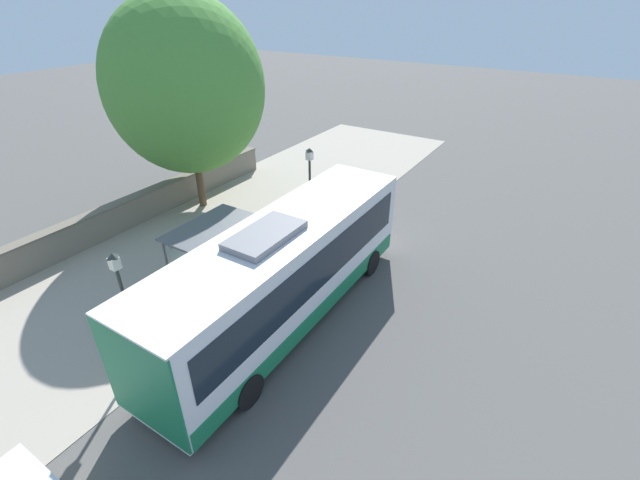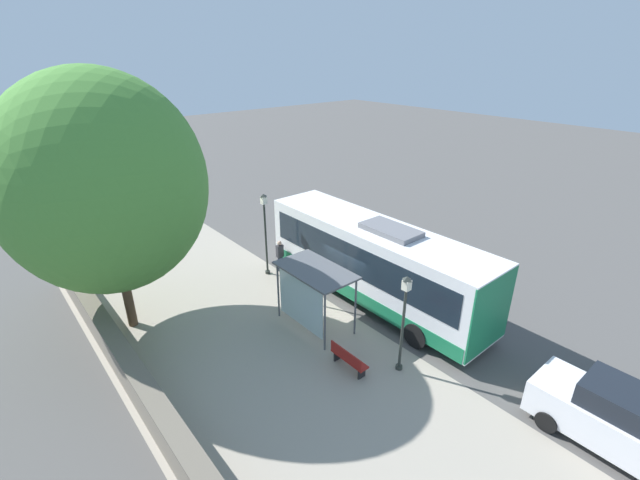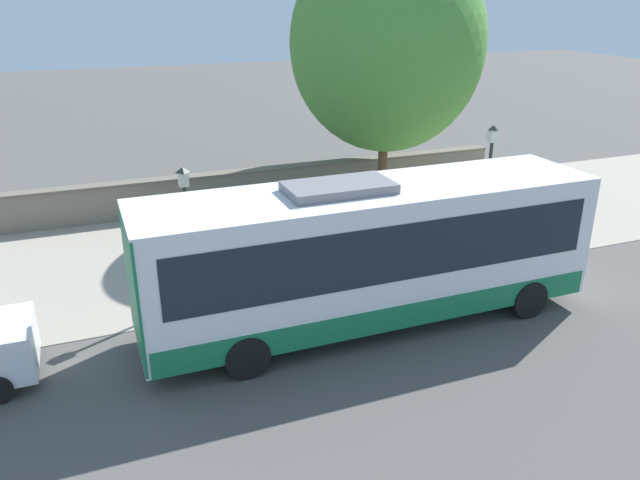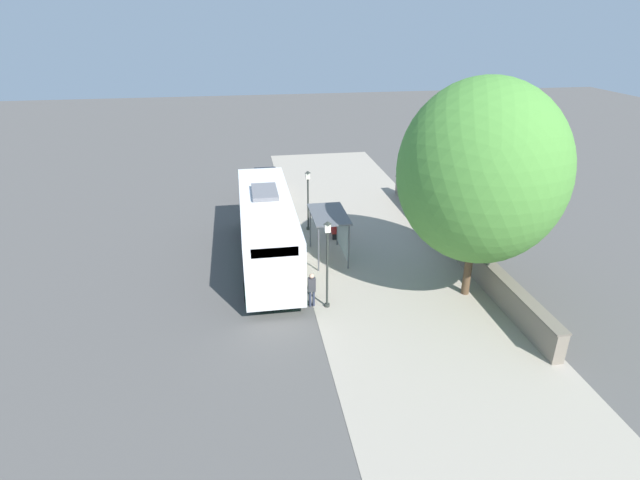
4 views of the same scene
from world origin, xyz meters
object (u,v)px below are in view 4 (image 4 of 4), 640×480
(pedestrian, at_px, (312,287))
(street_lamp_far, at_px, (327,258))
(bus_shelter, at_px, (332,221))
(shade_tree, at_px, (481,172))
(bench, at_px, (334,228))
(bus, at_px, (267,228))
(street_lamp_near, at_px, (308,195))
(parked_car_behind_bus, at_px, (267,186))

(pedestrian, height_order, street_lamp_far, street_lamp_far)
(bus_shelter, xyz_separation_m, street_lamp_far, (1.12, 4.93, 0.34))
(street_lamp_far, distance_m, shade_tree, 7.53)
(bus_shelter, xyz_separation_m, bench, (-0.67, -2.81, -1.69))
(bench, bearing_deg, bus, 33.75)
(street_lamp_near, bearing_deg, shade_tree, 125.46)
(street_lamp_near, bearing_deg, bus_shelter, 100.22)
(pedestrian, relative_size, street_lamp_far, 0.40)
(bench, relative_size, parked_car_behind_bus, 0.34)
(bench, height_order, parked_car_behind_bus, parked_car_behind_bus)
(bus_shelter, relative_size, pedestrian, 1.95)
(bus, height_order, pedestrian, bus)
(bus_shelter, xyz_separation_m, parked_car_behind_bus, (2.85, -9.98, -1.20))
(bus_shelter, xyz_separation_m, street_lamp_near, (0.71, -3.96, 0.08))
(street_lamp_near, height_order, street_lamp_far, street_lamp_far)
(street_lamp_far, relative_size, shade_tree, 0.42)
(bench, bearing_deg, shade_tree, 122.53)
(street_lamp_near, relative_size, shade_tree, 0.38)
(bus, xyz_separation_m, street_lamp_far, (-2.30, 5.00, 0.56))
(shade_tree, relative_size, parked_car_behind_bus, 2.22)
(shade_tree, xyz_separation_m, parked_car_behind_bus, (8.41, -14.82, -5.02))
(street_lamp_far, bearing_deg, shade_tree, -179.19)
(bus, relative_size, parked_car_behind_bus, 2.50)
(bus, distance_m, shade_tree, 11.01)
(street_lamp_near, bearing_deg, bus, 55.10)
(bus, distance_m, bench, 5.15)
(bus_shelter, bearing_deg, shade_tree, 138.93)
(bench, xyz_separation_m, street_lamp_far, (1.80, 7.75, 2.03))
(bench, bearing_deg, parked_car_behind_bus, -63.80)
(bench, xyz_separation_m, parked_car_behind_bus, (3.53, -7.17, 0.49))
(pedestrian, height_order, bench, pedestrian)
(pedestrian, height_order, shade_tree, shade_tree)
(shade_tree, bearing_deg, bench, -57.47)
(bus, distance_m, parked_car_behind_bus, 9.97)
(shade_tree, bearing_deg, bus_shelter, -41.07)
(bus, relative_size, shade_tree, 1.12)
(bus, relative_size, street_lamp_far, 2.66)
(pedestrian, distance_m, street_lamp_near, 8.88)
(bus, bearing_deg, pedestrian, 108.69)
(bus, relative_size, bus_shelter, 3.45)
(pedestrian, distance_m, parked_car_behind_bus, 14.78)
(bus, xyz_separation_m, bench, (-4.10, -2.74, -1.46))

